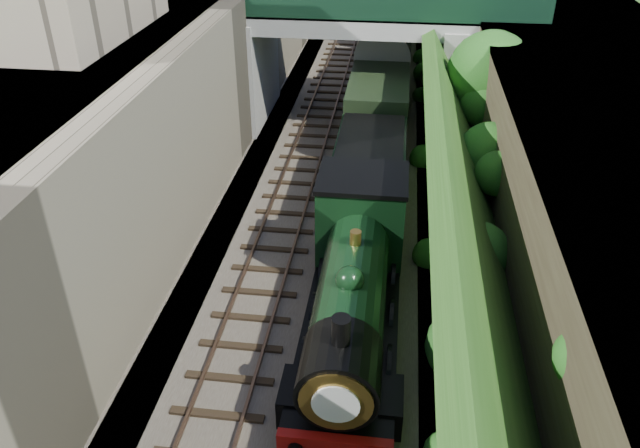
{
  "coord_description": "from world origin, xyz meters",
  "views": [
    {
      "loc": [
        2.1,
        -7.47,
        12.93
      ],
      "look_at": [
        0.0,
        8.71,
        2.93
      ],
      "focal_mm": 35.0,
      "sensor_mm": 36.0,
      "label": 1
    }
  ],
  "objects_px": {
    "tree": "(492,77)",
    "locomotive": "(353,287)",
    "road_bridge": "(378,49)",
    "tender": "(369,179)"
  },
  "relations": [
    {
      "from": "tree",
      "to": "locomotive",
      "type": "relative_size",
      "value": 0.65
    },
    {
      "from": "road_bridge",
      "to": "tender",
      "type": "distance_m",
      "value": 9.91
    },
    {
      "from": "tree",
      "to": "locomotive",
      "type": "height_order",
      "value": "tree"
    },
    {
      "from": "road_bridge",
      "to": "locomotive",
      "type": "bearing_deg",
      "value": -89.14
    },
    {
      "from": "tree",
      "to": "tender",
      "type": "height_order",
      "value": "tree"
    },
    {
      "from": "tree",
      "to": "tender",
      "type": "xyz_separation_m",
      "value": [
        -4.71,
        -3.95,
        -3.03
      ]
    },
    {
      "from": "tree",
      "to": "tender",
      "type": "bearing_deg",
      "value": -140.04
    },
    {
      "from": "road_bridge",
      "to": "locomotive",
      "type": "relative_size",
      "value": 1.56
    },
    {
      "from": "tender",
      "to": "tree",
      "type": "bearing_deg",
      "value": 39.96
    },
    {
      "from": "road_bridge",
      "to": "tree",
      "type": "height_order",
      "value": "road_bridge"
    }
  ]
}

